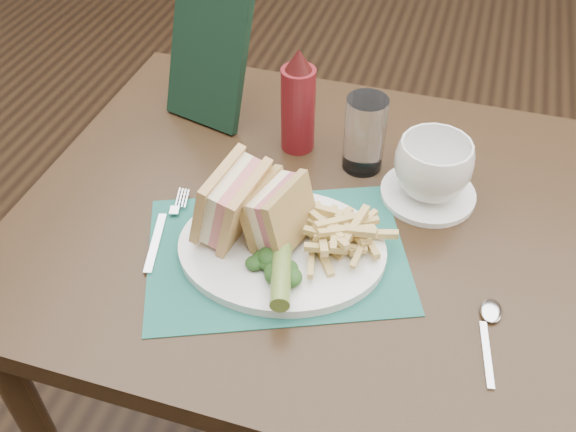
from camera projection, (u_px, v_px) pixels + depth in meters
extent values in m
plane|color=black|center=(352.00, 287.00, 1.86)|extent=(7.00, 7.00, 0.00)
cube|color=#1B594D|center=(277.00, 254.00, 0.93)|extent=(0.44, 0.39, 0.00)
cylinder|color=#53722B|center=(281.00, 271.00, 0.85)|extent=(0.06, 0.12, 0.03)
cylinder|color=white|center=(428.00, 194.00, 1.02)|extent=(0.19, 0.19, 0.01)
imported|color=white|center=(433.00, 168.00, 0.98)|extent=(0.17, 0.17, 0.09)
cylinder|color=silver|center=(365.00, 134.00, 1.03)|extent=(0.09, 0.09, 0.13)
cube|color=black|center=(208.00, 55.00, 1.11)|extent=(0.17, 0.13, 0.24)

